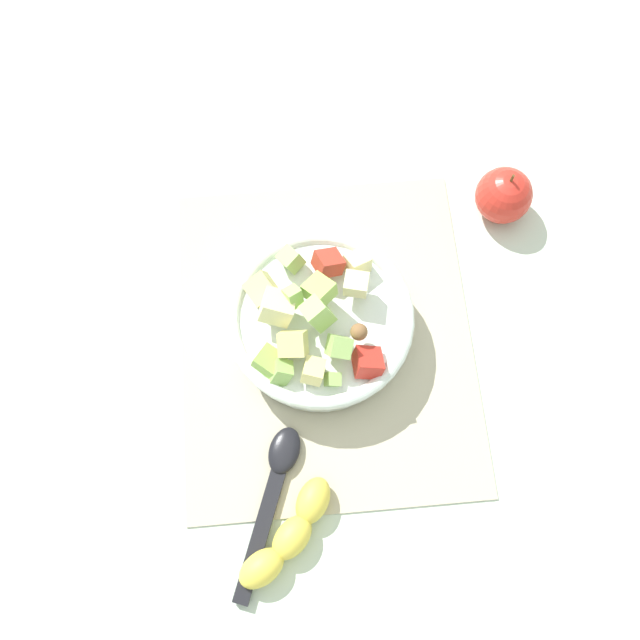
# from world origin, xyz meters

# --- Properties ---
(ground_plane) EXTENTS (2.40, 2.40, 0.00)m
(ground_plane) POSITION_xyz_m (0.00, 0.00, 0.00)
(ground_plane) COLOR silver
(placemat) EXTENTS (0.43, 0.36, 0.01)m
(placemat) POSITION_xyz_m (0.00, 0.00, 0.00)
(placemat) COLOR #BCB299
(placemat) RESTS_ON ground_plane
(salad_bowl) EXTENTS (0.22, 0.22, 0.11)m
(salad_bowl) POSITION_xyz_m (0.01, 0.01, 0.04)
(salad_bowl) COLOR white
(salad_bowl) RESTS_ON placemat
(serving_spoon) EXTENTS (0.20, 0.10, 0.01)m
(serving_spoon) POSITION_xyz_m (-0.17, 0.08, 0.01)
(serving_spoon) COLOR black
(serving_spoon) RESTS_ON placemat
(whole_apple) EXTENTS (0.07, 0.07, 0.09)m
(whole_apple) POSITION_xyz_m (0.16, -0.24, 0.04)
(whole_apple) COLOR red
(whole_apple) RESTS_ON ground_plane
(banana_whole) EXTENTS (0.13, 0.12, 0.04)m
(banana_whole) POSITION_xyz_m (-0.23, 0.06, 0.02)
(banana_whole) COLOR yellow
(banana_whole) RESTS_ON ground_plane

